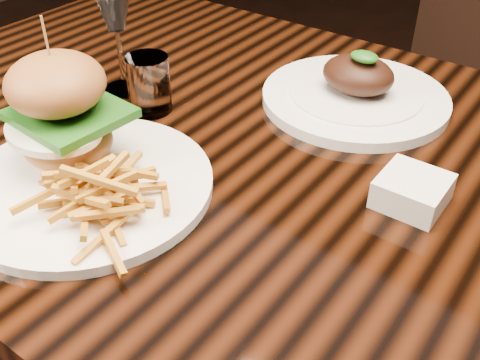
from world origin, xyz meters
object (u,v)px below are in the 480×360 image
Objects in this scene: wine_glass at (113,5)px; dining_table at (304,202)px; far_dish at (356,93)px; burger_plate at (79,151)px; chair_far at (460,72)px.

dining_table is at bearing -0.41° from wine_glass.
dining_table is 5.16× the size of far_dish.
burger_plate reaches higher than chair_far.
far_dish is (0.19, 0.42, -0.04)m from burger_plate.
burger_plate is 1.63× the size of wine_glass.
far_dish is at bearing 29.16° from wine_glass.
wine_glass is 0.42m from far_dish.
far_dish is 0.33× the size of chair_far.
dining_table is at bearing 63.62° from burger_plate.
wine_glass reaches higher than far_dish.
chair_far is (0.19, 1.11, -0.27)m from burger_plate.
dining_table is 0.34m from burger_plate.
chair_far is (-0.03, 0.89, -0.13)m from dining_table.
burger_plate is 0.29m from wine_glass.
burger_plate is at bearing -55.45° from wine_glass.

